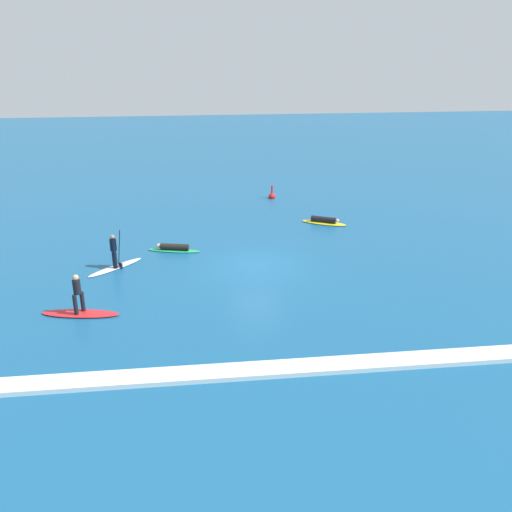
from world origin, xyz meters
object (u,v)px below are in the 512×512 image
surfer_on_green_board (174,248)px  surfer_on_yellow_board (324,221)px  surfer_on_red_board (79,307)px  marker_buoy (272,196)px  surfer_on_white_board (115,259)px

surfer_on_green_board → surfer_on_yellow_board: 9.93m
surfer_on_green_board → surfer_on_red_board: bearing=75.5°
surfer_on_yellow_board → marker_buoy: (-2.41, 6.13, 0.00)m
surfer_on_red_board → surfer_on_green_board: bearing=-108.7°
surfer_on_yellow_board → surfer_on_white_board: bearing=-127.9°
surfer_on_white_board → surfer_on_yellow_board: surfer_on_white_board is taller
surfer_on_red_board → surfer_on_green_board: surfer_on_red_board is taller
surfer_on_red_board → surfer_on_white_board: 4.96m
surfer_on_green_board → marker_buoy: (6.81, 9.84, -0.00)m
surfer_on_green_board → surfer_on_yellow_board: surfer_on_yellow_board is taller
surfer_on_red_board → surfer_on_yellow_board: size_ratio=1.19×
surfer_on_green_board → surfer_on_white_board: 3.50m
surfer_on_white_board → marker_buoy: 15.29m
surfer_on_green_board → surfer_on_white_board: bearing=48.9°
surfer_on_white_board → marker_buoy: size_ratio=2.52×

